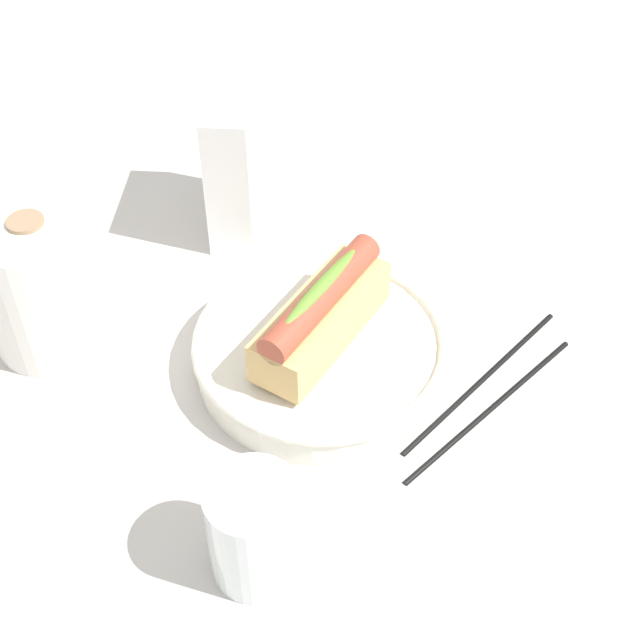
% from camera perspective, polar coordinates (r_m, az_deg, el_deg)
% --- Properties ---
extents(ground_plane, '(2.40, 2.40, 0.00)m').
position_cam_1_polar(ground_plane, '(0.79, -0.25, -3.85)').
color(ground_plane, beige).
extents(serving_bowl, '(0.23, 0.23, 0.04)m').
position_cam_1_polar(serving_bowl, '(0.79, -0.00, -1.91)').
color(serving_bowl, silver).
rests_on(serving_bowl, ground_plane).
extents(hotdog_front, '(0.16, 0.09, 0.06)m').
position_cam_1_polar(hotdog_front, '(0.76, -0.00, 0.42)').
color(hotdog_front, '#DBB270').
rests_on(hotdog_front, serving_bowl).
extents(water_glass, '(0.07, 0.07, 0.09)m').
position_cam_1_polar(water_glass, '(0.65, -4.11, -13.21)').
color(water_glass, white).
rests_on(water_glass, ground_plane).
extents(paper_towel_roll, '(0.11, 0.11, 0.13)m').
position_cam_1_polar(paper_towel_roll, '(0.82, -17.08, 2.31)').
color(paper_towel_roll, white).
rests_on(paper_towel_roll, ground_plane).
extents(napkin_box, '(0.12, 0.07, 0.15)m').
position_cam_1_polar(napkin_box, '(0.91, -5.41, 9.87)').
color(napkin_box, white).
rests_on(napkin_box, ground_plane).
extents(chopstick_near, '(0.20, 0.11, 0.01)m').
position_cam_1_polar(chopstick_near, '(0.80, 10.19, -3.68)').
color(chopstick_near, black).
rests_on(chopstick_near, ground_plane).
extents(chopstick_far, '(0.19, 0.12, 0.01)m').
position_cam_1_polar(chopstick_far, '(0.78, 10.75, -5.43)').
color(chopstick_far, black).
rests_on(chopstick_far, ground_plane).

